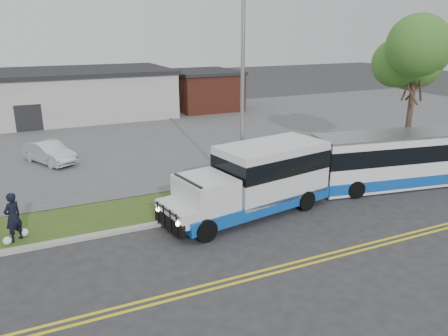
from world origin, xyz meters
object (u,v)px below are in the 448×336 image
streetlight_near (243,89)px  pedestrian (13,217)px  transit_bus (407,158)px  parked_car_a (49,152)px  shuttle_bus (258,177)px  tree_east (417,60)px

streetlight_near → pedestrian: (-10.14, -0.83, -4.16)m
streetlight_near → transit_bus: streetlight_near is taller
streetlight_near → transit_bus: size_ratio=0.92×
streetlight_near → pedestrian: bearing=-175.3°
pedestrian → parked_car_a: pedestrian is taller
transit_bus → pedestrian: size_ratio=5.33×
pedestrian → shuttle_bus: bearing=134.3°
tree_east → parked_car_a: 21.96m
pedestrian → parked_car_a: 10.46m
transit_bus → parked_car_a: bearing=154.6°
transit_bus → pedestrian: transit_bus is taller
shuttle_bus → transit_bus: size_ratio=0.79×
tree_east → pedestrian: (-21.14, -1.10, -5.14)m
transit_bus → tree_east: bearing=53.3°
tree_east → pedestrian: size_ratio=4.30×
tree_east → streetlight_near: streetlight_near is taller
pedestrian → streetlight_near: bearing=145.8°
streetlight_near → pedestrian: 10.99m
transit_bus → pedestrian: bearing=-174.7°
streetlight_near → shuttle_bus: 4.15m
streetlight_near → shuttle_bus: bearing=-97.3°
parked_car_a → shuttle_bus: bearing=-82.6°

